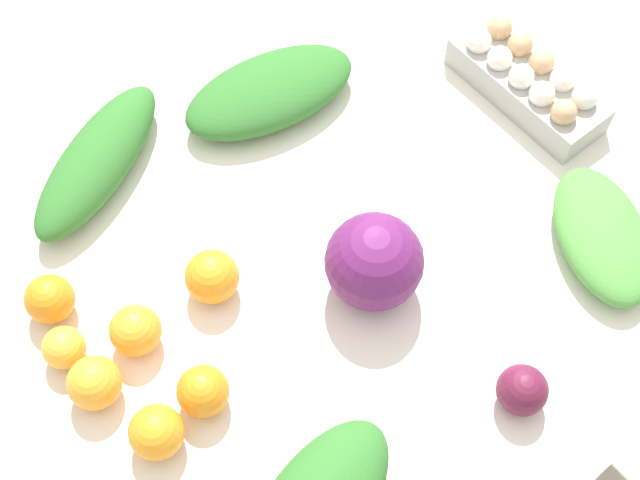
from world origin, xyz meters
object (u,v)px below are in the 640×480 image
object	(u,v)px
beet_root	(522,390)
orange_2	(212,277)
greens_bunch_dandelion	(270,92)
orange_6	(50,299)
cabbage_purple	(374,262)
orange_4	(203,391)
greens_bunch_chard	(97,161)
orange_0	(64,348)
orange_1	(135,331)
orange_3	(156,432)
greens_bunch_scallion	(602,235)
orange_5	(94,383)
egg_carton	(527,80)

from	to	relation	value
beet_root	orange_2	world-z (taller)	orange_2
beet_root	orange_2	size ratio (longest dim) A/B	0.89
greens_bunch_dandelion	orange_6	world-z (taller)	orange_6
cabbage_purple	orange_4	bearing A→B (deg)	177.23
cabbage_purple	greens_bunch_dandelion	bearing A→B (deg)	75.17
greens_bunch_chard	orange_0	world-z (taller)	greens_bunch_chard
greens_bunch_dandelion	orange_1	distance (m)	0.49
orange_4	orange_3	bearing A→B (deg)	-175.30
orange_3	orange_0	bearing A→B (deg)	98.77
orange_6	orange_4	bearing A→B (deg)	-71.41
greens_bunch_scallion	orange_3	distance (m)	0.74
orange_5	egg_carton	bearing A→B (deg)	-1.20
cabbage_purple	beet_root	bearing A→B (deg)	-82.29
greens_bunch_scallion	orange_1	world-z (taller)	orange_1
egg_carton	greens_bunch_scallion	distance (m)	0.31
greens_bunch_dandelion	orange_4	size ratio (longest dim) A/B	4.10
orange_6	greens_bunch_dandelion	bearing A→B (deg)	11.01
cabbage_purple	orange_4	world-z (taller)	cabbage_purple
egg_carton	greens_bunch_dandelion	size ratio (longest dim) A/B	0.94
cabbage_purple	orange_3	world-z (taller)	cabbage_purple
egg_carton	orange_4	world-z (taller)	egg_carton
beet_root	orange_6	size ratio (longest dim) A/B	0.99
beet_root	orange_2	bearing A→B (deg)	118.19
cabbage_purple	orange_2	bearing A→B (deg)	141.66
greens_bunch_chard	orange_0	size ratio (longest dim) A/B	5.15
cabbage_purple	beet_root	distance (m)	0.28
orange_4	orange_2	bearing A→B (deg)	49.10
orange_6	orange_3	bearing A→B (deg)	-89.08
orange_1	greens_bunch_dandelion	bearing A→B (deg)	27.41
greens_bunch_dandelion	orange_4	xyz separation A→B (m)	(-0.41, -0.36, 0.00)
orange_5	orange_6	bearing A→B (deg)	82.11
orange_3	egg_carton	bearing A→B (deg)	6.60
greens_bunch_dandelion	orange_1	bearing A→B (deg)	-152.59
orange_4	beet_root	bearing A→B (deg)	-39.93
cabbage_purple	greens_bunch_dandelion	xyz separation A→B (m)	(0.10, 0.38, -0.04)
egg_carton	beet_root	size ratio (longest dim) A/B	3.94
egg_carton	beet_root	bearing A→B (deg)	133.52
greens_bunch_dandelion	greens_bunch_chard	xyz separation A→B (m)	(-0.31, 0.07, 0.00)
orange_2	orange_1	bearing A→B (deg)	178.92
orange_4	orange_6	size ratio (longest dim) A/B	1.01
orange_0	orange_2	size ratio (longest dim) A/B	0.77
greens_bunch_chard	orange_6	distance (m)	0.25
egg_carton	greens_bunch_chard	size ratio (longest dim) A/B	0.89
egg_carton	orange_3	bearing A→B (deg)	97.51
orange_5	cabbage_purple	bearing A→B (deg)	-16.45
cabbage_purple	greens_bunch_scallion	xyz separation A→B (m)	(0.32, -0.18, -0.04)
orange_2	orange_5	bearing A→B (deg)	-173.19
orange_1	orange_2	xyz separation A→B (m)	(0.14, -0.00, 0.00)
beet_root	orange_6	xyz separation A→B (m)	(-0.44, 0.56, 0.00)
orange_3	orange_4	distance (m)	0.09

